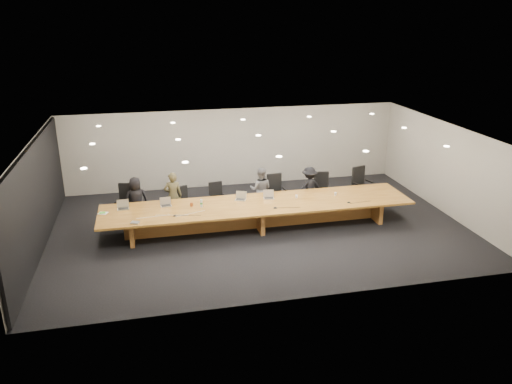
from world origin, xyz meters
TOP-DOWN VIEW (x-y plane):
  - ground at (0.00, 0.00)m, footprint 12.00×12.00m
  - back_wall at (0.00, 4.00)m, footprint 12.00×0.02m
  - left_wall_panel at (-5.94, 0.00)m, footprint 0.08×7.84m
  - conference_table at (0.00, 0.00)m, footprint 9.00×1.80m
  - chair_far_left at (-3.77, 1.27)m, footprint 0.71×0.71m
  - chair_left at (-2.06, 1.21)m, footprint 0.64×0.64m
  - chair_mid_left at (-1.00, 1.30)m, footprint 0.61×0.61m
  - chair_mid_right at (0.89, 1.25)m, footprint 0.67×0.67m
  - chair_right at (2.40, 1.24)m, footprint 0.67×0.67m
  - chair_far_right at (3.84, 1.32)m, footprint 0.76×0.76m
  - person_a at (-3.46, 1.19)m, footprint 0.76×0.57m
  - person_b at (-2.37, 1.18)m, footprint 0.55×0.36m
  - person_c at (0.37, 1.28)m, footprint 0.83×0.74m
  - person_d at (1.95, 1.19)m, footprint 0.95×0.65m
  - laptop_a at (-3.81, 0.40)m, footprint 0.34×0.25m
  - laptop_b at (-2.62, 0.38)m, footprint 0.33×0.25m
  - laptop_c at (-0.45, 0.39)m, footprint 0.38×0.34m
  - laptop_d at (0.40, 0.34)m, footprint 0.34×0.27m
  - water_bottle at (-1.64, 0.10)m, footprint 0.08×0.08m
  - amber_mug at (-1.91, 0.21)m, footprint 0.10×0.10m
  - paper_cup_near at (1.22, 0.20)m, footprint 0.09×0.09m
  - paper_cup_far at (2.44, 0.17)m, footprint 0.09×0.09m
  - notepad at (-4.35, 0.19)m, footprint 0.29×0.26m
  - lime_gadget at (-4.36, 0.18)m, footprint 0.16×0.09m
  - av_box at (-3.48, -0.69)m, footprint 0.26×0.23m
  - mic_left at (-2.43, -0.42)m, footprint 0.13×0.13m
  - mic_center at (0.39, -0.45)m, footprint 0.13×0.13m
  - mic_right at (2.59, -0.50)m, footprint 0.14×0.14m

SIDE VIEW (x-z plane):
  - ground at x=0.00m, z-range 0.00..0.00m
  - chair_left at x=-2.06m, z-range 0.00..0.99m
  - chair_mid_left at x=-1.00m, z-range 0.00..1.02m
  - conference_table at x=0.00m, z-range 0.15..0.90m
  - chair_right at x=2.40m, z-range 0.00..1.13m
  - chair_mid_right at x=0.89m, z-range 0.00..1.17m
  - chair_far_left at x=-3.77m, z-range 0.00..1.18m
  - chair_far_right at x=3.84m, z-range 0.00..1.20m
  - person_d at x=1.95m, z-range 0.00..1.37m
  - person_a at x=-3.46m, z-range 0.00..1.41m
  - person_c at x=0.37m, z-range 0.00..1.43m
  - person_b at x=-2.37m, z-range 0.00..1.50m
  - notepad at x=-4.35m, z-range 0.75..0.76m
  - mic_right at x=2.59m, z-range 0.75..0.78m
  - mic_left at x=-2.43m, z-range 0.75..0.78m
  - mic_center at x=0.39m, z-range 0.75..0.78m
  - av_box at x=-3.48m, z-range 0.75..0.78m
  - lime_gadget at x=-4.36m, z-range 0.76..0.79m
  - paper_cup_near at x=1.22m, z-range 0.75..0.84m
  - paper_cup_far at x=2.44m, z-range 0.75..0.84m
  - amber_mug at x=-1.91m, z-range 0.75..0.85m
  - water_bottle at x=-1.64m, z-range 0.75..0.97m
  - laptop_b at x=-2.62m, z-range 0.75..0.99m
  - laptop_d at x=0.40m, z-range 0.75..1.00m
  - laptop_c at x=-0.45m, z-range 0.75..1.00m
  - laptop_a at x=-3.81m, z-range 0.75..1.01m
  - left_wall_panel at x=-5.94m, z-range 0.00..2.74m
  - back_wall at x=0.00m, z-range 0.00..2.80m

